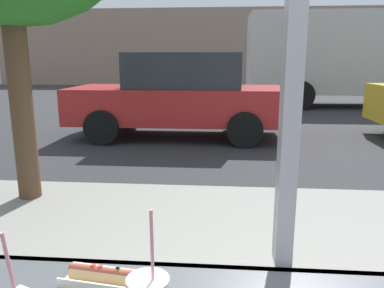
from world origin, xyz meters
TOP-DOWN VIEW (x-y plane):
  - ground_plane at (0.00, 8.00)m, footprint 60.00×60.00m
  - sidewalk_strip at (0.00, 1.60)m, footprint 16.00×2.80m
  - building_facade_far at (0.00, 22.15)m, footprint 28.00×1.20m
  - hotdog_tray_far at (-0.49, -0.09)m, footprint 0.28×0.13m
  - parked_car_red at (-1.05, 6.41)m, footprint 4.16×1.91m
  - box_truck at (3.68, 11.92)m, footprint 6.41×2.44m

SIDE VIEW (x-z plane):
  - ground_plane at x=0.00m, z-range 0.00..0.00m
  - sidewalk_strip at x=0.00m, z-range 0.00..0.15m
  - parked_car_red at x=-1.05m, z-range 0.02..1.67m
  - hotdog_tray_far at x=-0.49m, z-range 0.92..0.98m
  - box_truck at x=3.68m, z-range 0.13..3.10m
  - building_facade_far at x=0.00m, z-range 0.00..4.45m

